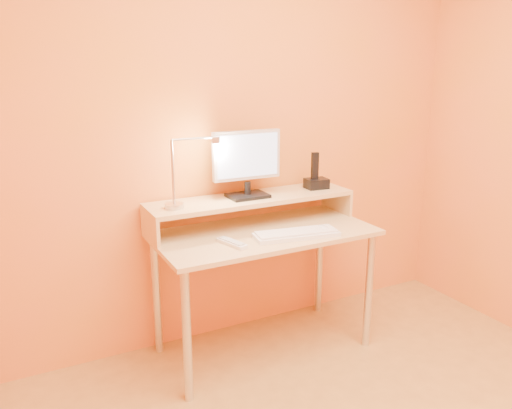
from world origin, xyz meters
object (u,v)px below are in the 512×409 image
phone_dock (316,183)px  remote_control (232,243)px  monitor_panel (247,155)px  keyboard (296,235)px  lamp_base (174,206)px  mouse (323,229)px

phone_dock → remote_control: (-0.69, -0.27, -0.18)m
monitor_panel → keyboard: bearing=-66.4°
lamp_base → keyboard: (0.57, -0.28, -0.16)m
lamp_base → monitor_panel: bearing=5.2°
monitor_panel → mouse: 0.58m
lamp_base → phone_dock: bearing=1.9°
keyboard → lamp_base: bearing=163.1°
lamp_base → mouse: 0.81m
lamp_base → phone_dock: size_ratio=0.77×
lamp_base → keyboard: bearing=-26.3°
mouse → remote_control: mouse is taller
keyboard → phone_dock: bearing=52.9°
keyboard → remote_control: size_ratio=2.36×
lamp_base → remote_control: 0.36m
mouse → keyboard: bearing=-180.0°
monitor_panel → mouse: (0.30, -0.33, -0.38)m
monitor_panel → lamp_base: 0.50m
lamp_base → remote_control: bearing=-48.1°
remote_control → keyboard: bearing=-22.8°
monitor_panel → phone_dock: size_ratio=3.05×
lamp_base → phone_dock: (0.90, 0.03, 0.02)m
monitor_panel → mouse: monitor_panel is taller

